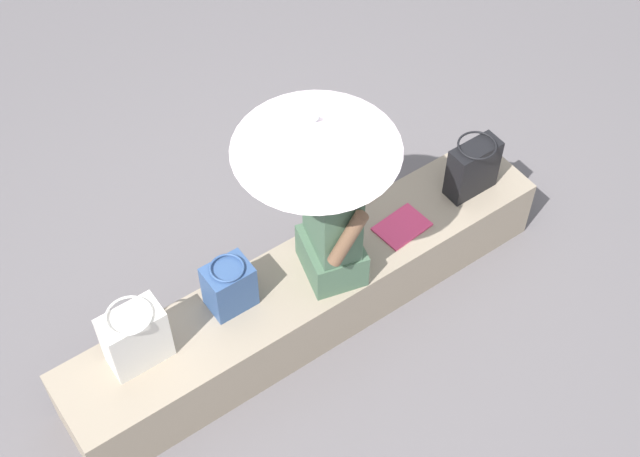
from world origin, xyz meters
TOP-DOWN VIEW (x-y plane):
  - ground_plane at (0.00, 0.00)m, footprint 14.00×14.00m
  - stone_bench at (0.00, 0.00)m, footprint 2.80×0.49m
  - person_seated at (0.12, -0.04)m, footprint 0.36×0.51m
  - parasol at (0.05, -0.01)m, footprint 0.78×0.78m
  - handbag_black at (1.08, -0.04)m, footprint 0.29×0.21m
  - tote_bag_canvas at (-0.95, 0.06)m, footprint 0.30×0.22m
  - shoulder_bag_spare at (-0.42, 0.08)m, footprint 0.23×0.17m
  - magazine at (0.59, -0.04)m, footprint 0.30×0.23m

SIDE VIEW (x-z plane):
  - ground_plane at x=0.00m, z-range 0.00..0.00m
  - stone_bench at x=0.00m, z-range 0.00..0.40m
  - magazine at x=0.59m, z-range 0.40..0.41m
  - shoulder_bag_spare at x=-0.42m, z-range 0.40..0.70m
  - handbag_black at x=1.08m, z-range 0.40..0.75m
  - tote_bag_canvas at x=-0.95m, z-range 0.40..0.76m
  - person_seated at x=0.12m, z-range 0.34..1.24m
  - parasol at x=0.05m, z-range 0.84..1.96m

